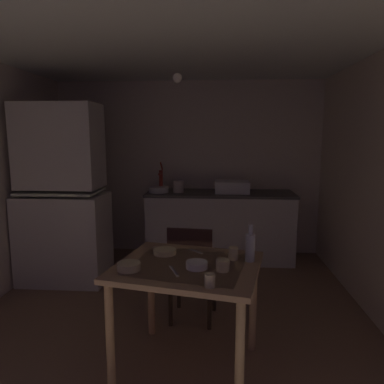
{
  "coord_description": "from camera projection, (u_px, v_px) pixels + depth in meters",
  "views": [
    {
      "loc": [
        0.4,
        -3.23,
        1.65
      ],
      "look_at": [
        0.17,
        0.03,
        1.12
      ],
      "focal_mm": 33.57,
      "sensor_mm": 36.0,
      "label": 1
    }
  ],
  "objects": [
    {
      "name": "ground_plane",
      "position": [
        174.0,
        307.0,
        3.47
      ],
      "size": [
        4.6,
        4.6,
        0.0
      ],
      "primitive_type": "plane",
      "color": "#84674F"
    },
    {
      "name": "wall_back",
      "position": [
        189.0,
        168.0,
        5.04
      ],
      "size": [
        3.7,
        0.1,
        2.37
      ],
      "primitive_type": "cube",
      "color": "beige",
      "rests_on": "ground"
    },
    {
      "name": "wall_right",
      "position": [
        382.0,
        188.0,
        3.15
      ],
      "size": [
        0.1,
        3.57,
        2.37
      ],
      "primitive_type": "cube",
      "color": "beige",
      "rests_on": "ground"
    },
    {
      "name": "ceiling_slab",
      "position": [
        172.0,
        44.0,
        3.09
      ],
      "size": [
        3.7,
        3.57,
        0.1
      ],
      "primitive_type": "cube",
      "color": "silver"
    },
    {
      "name": "hutch_cabinet",
      "position": [
        63.0,
        200.0,
        3.99
      ],
      "size": [
        0.94,
        0.59,
        1.98
      ],
      "color": "silver",
      "rests_on": "ground"
    },
    {
      "name": "counter_cabinet",
      "position": [
        220.0,
        226.0,
        4.76
      ],
      "size": [
        1.92,
        0.64,
        0.9
      ],
      "color": "silver",
      "rests_on": "ground"
    },
    {
      "name": "sink_basin",
      "position": [
        232.0,
        187.0,
        4.67
      ],
      "size": [
        0.44,
        0.34,
        0.15
      ],
      "color": "white",
      "rests_on": "counter_cabinet"
    },
    {
      "name": "hand_pump",
      "position": [
        161.0,
        179.0,
        4.76
      ],
      "size": [
        0.05,
        0.27,
        0.39
      ],
      "color": "maroon",
      "rests_on": "counter_cabinet"
    },
    {
      "name": "mixing_bowl_counter",
      "position": [
        159.0,
        190.0,
        4.69
      ],
      "size": [
        0.26,
        0.26,
        0.07
      ],
      "primitive_type": "cylinder",
      "color": "white",
      "rests_on": "counter_cabinet"
    },
    {
      "name": "stoneware_crock",
      "position": [
        179.0,
        186.0,
        4.69
      ],
      "size": [
        0.14,
        0.14,
        0.15
      ],
      "primitive_type": "cylinder",
      "color": "beige",
      "rests_on": "counter_cabinet"
    },
    {
      "name": "dining_table",
      "position": [
        188.0,
        280.0,
        2.47
      ],
      "size": [
        1.1,
        0.99,
        0.77
      ],
      "color": "#A5825B",
      "rests_on": "ground"
    },
    {
      "name": "chair_far_side",
      "position": [
        192.0,
        271.0,
        3.13
      ],
      "size": [
        0.44,
        0.44,
        0.88
      ],
      "color": "#37281A",
      "rests_on": "ground"
    },
    {
      "name": "serving_bowl_wide",
      "position": [
        165.0,
        251.0,
        2.66
      ],
      "size": [
        0.17,
        0.17,
        0.03
      ],
      "primitive_type": "cylinder",
      "color": "beige",
      "rests_on": "dining_table"
    },
    {
      "name": "soup_bowl_small",
      "position": [
        129.0,
        266.0,
        2.35
      ],
      "size": [
        0.16,
        0.16,
        0.05
      ],
      "primitive_type": "cylinder",
      "color": "beige",
      "rests_on": "dining_table"
    },
    {
      "name": "sauce_dish",
      "position": [
        197.0,
        265.0,
        2.38
      ],
      "size": [
        0.15,
        0.15,
        0.04
      ],
      "primitive_type": "cylinder",
      "color": "white",
      "rests_on": "dining_table"
    },
    {
      "name": "mug_tall",
      "position": [
        210.0,
        281.0,
        2.08
      ],
      "size": [
        0.06,
        0.06,
        0.08
      ],
      "primitive_type": "cylinder",
      "color": "beige",
      "rests_on": "dining_table"
    },
    {
      "name": "teacup_mint",
      "position": [
        233.0,
        253.0,
        2.54
      ],
      "size": [
        0.07,
        0.07,
        0.09
      ],
      "primitive_type": "cylinder",
      "color": "beige",
      "rests_on": "dining_table"
    },
    {
      "name": "mug_dark",
      "position": [
        223.0,
        265.0,
        2.33
      ],
      "size": [
        0.09,
        0.09,
        0.07
      ],
      "primitive_type": "cylinder",
      "color": "beige",
      "rests_on": "dining_table"
    },
    {
      "name": "glass_bottle",
      "position": [
        250.0,
        247.0,
        2.5
      ],
      "size": [
        0.07,
        0.07,
        0.26
      ],
      "color": "#B7BCC1",
      "rests_on": "dining_table"
    },
    {
      "name": "table_knife",
      "position": [
        174.0,
        271.0,
        2.32
      ],
      "size": [
        0.08,
        0.17,
        0.0
      ],
      "primitive_type": "cube",
      "rotation": [
        0.0,
        0.0,
        1.95
      ],
      "color": "silver",
      "rests_on": "dining_table"
    },
    {
      "name": "teaspoon_near_bowl",
      "position": [
        196.0,
        251.0,
        2.72
      ],
      "size": [
        0.11,
        0.11,
        0.0
      ],
      "primitive_type": "cube",
      "rotation": [
        0.0,
        0.0,
        2.38
      ],
      "color": "beige",
      "rests_on": "dining_table"
    },
    {
      "name": "pendant_bulb",
      "position": [
        177.0,
        78.0,
        2.94
      ],
      "size": [
        0.08,
        0.08,
        0.08
      ],
      "primitive_type": "sphere",
      "color": "#F9EFCC"
    }
  ]
}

